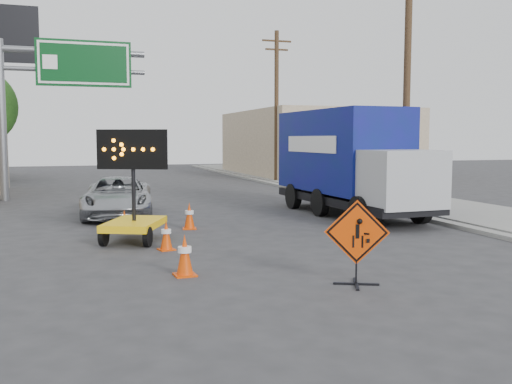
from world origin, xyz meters
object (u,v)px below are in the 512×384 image
pickup_truck (118,197)px  box_truck (349,168)px  construction_sign (357,240)px  arrow_board (134,217)px

pickup_truck → box_truck: (7.68, -2.04, 0.98)m
construction_sign → arrow_board: (-3.38, 5.70, -0.18)m
arrow_board → box_truck: 8.26m
construction_sign → box_truck: (4.26, 8.68, 0.82)m
construction_sign → box_truck: size_ratio=0.20×
arrow_board → construction_sign: bearing=-36.1°
arrow_board → box_truck: size_ratio=0.37×
construction_sign → arrow_board: arrow_board is taller
arrow_board → box_truck: box_truck is taller
construction_sign → box_truck: bearing=87.2°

